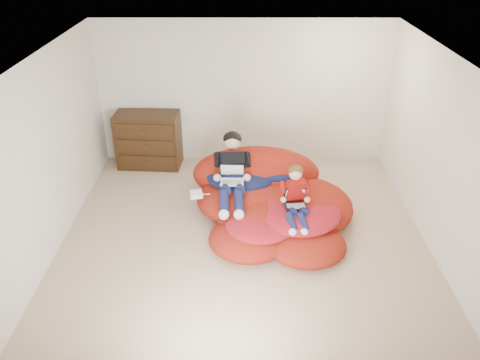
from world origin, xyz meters
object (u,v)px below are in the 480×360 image
at_px(dresser, 149,140).
at_px(younger_boy, 296,195).
at_px(beanbag_pile, 270,201).
at_px(older_boy, 232,169).
at_px(laptop_white, 232,177).
at_px(laptop_black, 295,200).

relative_size(dresser, younger_boy, 1.34).
xyz_separation_m(beanbag_pile, older_boy, (-0.55, 0.16, 0.45)).
xyz_separation_m(dresser, older_boy, (1.50, -1.50, 0.23)).
height_order(beanbag_pile, laptop_white, beanbag_pile).
xyz_separation_m(younger_boy, laptop_black, (0.00, -0.01, -0.07)).
height_order(dresser, laptop_white, dresser).
xyz_separation_m(dresser, laptop_white, (1.50, -1.59, 0.15)).
xyz_separation_m(older_boy, laptop_white, (-0.00, -0.09, -0.08)).
bearing_deg(beanbag_pile, dresser, 140.96).
bearing_deg(laptop_black, dresser, 138.63).
height_order(older_boy, laptop_white, older_boy).
height_order(beanbag_pile, older_boy, older_boy).
height_order(beanbag_pile, younger_boy, younger_boy).
xyz_separation_m(beanbag_pile, younger_boy, (0.32, -0.42, 0.36)).
bearing_deg(younger_boy, laptop_black, -90.00).
bearing_deg(laptop_black, older_boy, 145.96).
relative_size(older_boy, laptop_white, 3.65).
bearing_deg(older_boy, laptop_white, -90.00).
height_order(older_boy, younger_boy, older_boy).
distance_m(dresser, laptop_white, 2.19).
distance_m(dresser, beanbag_pile, 2.64).
bearing_deg(dresser, beanbag_pile, -39.04).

